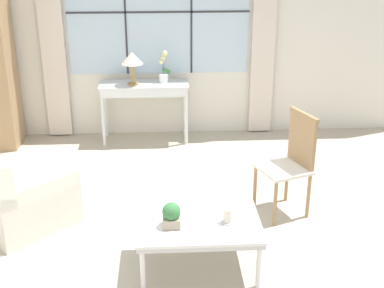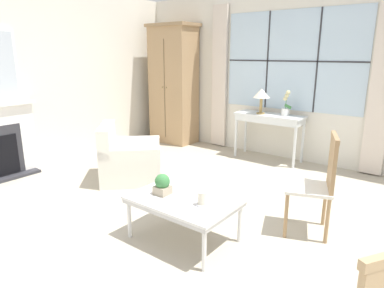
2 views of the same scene
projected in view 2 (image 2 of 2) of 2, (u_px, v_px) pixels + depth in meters
The scene contains 12 objects.
ground_plane at pixel (174, 222), 3.72m from camera, with size 14.00×14.00×0.00m, color #B2A893.
wall_back_windowed at pixel (291, 76), 5.68m from camera, with size 7.20×0.14×2.80m.
wall_left at pixel (56, 77), 5.61m from camera, with size 0.06×7.20×2.80m, color silver.
armoire at pixel (174, 85), 6.82m from camera, with size 0.96×0.60×2.32m.
console_table at pixel (269, 120), 5.75m from camera, with size 1.15×0.43×0.78m.
table_lamp at pixel (261, 94), 5.68m from camera, with size 0.28×0.28×0.43m.
potted_orchid at pixel (286, 106), 5.57m from camera, with size 0.16×0.13×0.41m.
armchair_upholstered at pixel (129, 161), 4.91m from camera, with size 1.15×1.14×0.81m.
side_chair_wooden at pixel (320, 178), 3.36m from camera, with size 0.57×0.57×1.03m.
coffee_table at pixel (184, 202), 3.28m from camera, with size 1.01×0.69×0.44m.
potted_plant_small at pixel (162, 184), 3.33m from camera, with size 0.15×0.15×0.21m.
pillar_candle at pixel (202, 199), 3.10m from camera, with size 0.11×0.11×0.14m.
Camera 2 is at (2.22, -2.56, 1.78)m, focal length 32.00 mm.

